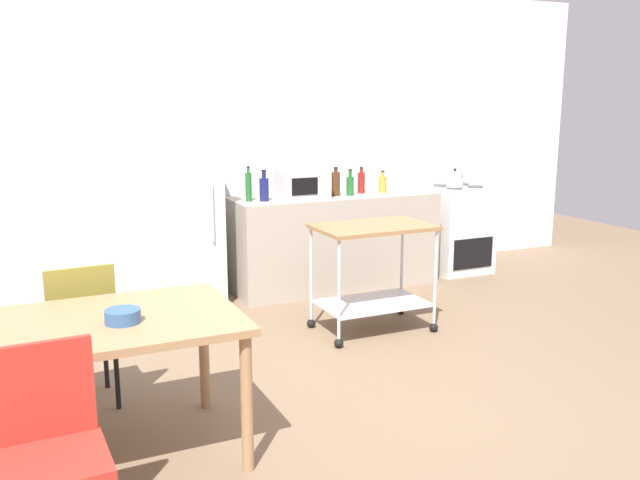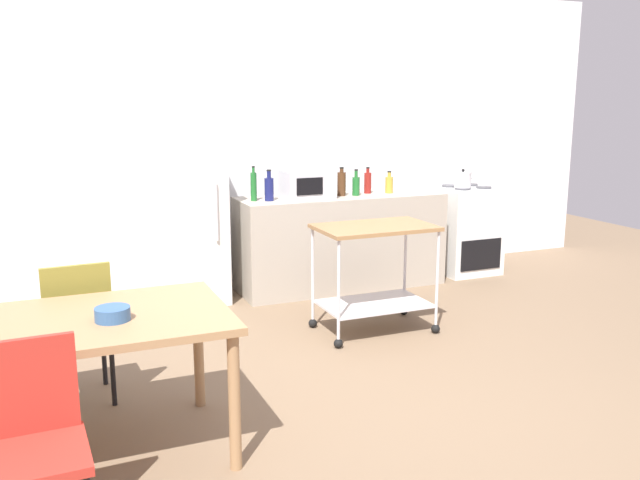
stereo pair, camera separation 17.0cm
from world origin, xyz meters
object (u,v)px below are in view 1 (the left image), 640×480
at_px(fruit_bowl, 123,316).
at_px(refrigerator, 183,218).
at_px(stove_oven, 456,229).
at_px(bottle_soda, 383,184).
at_px(dining_table, 85,338).
at_px(microwave, 301,184).
at_px(bottle_sesame_oil, 336,183).
at_px(chair_olive, 80,325).
at_px(bottle_olive_oil, 350,185).
at_px(kitchen_cart, 373,260).
at_px(bottle_sparkling_water, 249,186).
at_px(chair_red, 50,443).
at_px(kettle, 455,179).
at_px(bottle_hot_sauce, 264,188).
at_px(bottle_vinegar, 361,182).

bearing_deg(fruit_bowl, refrigerator, 70.45).
relative_size(stove_oven, bottle_soda, 4.26).
height_order(dining_table, bottle_soda, bottle_soda).
bearing_deg(microwave, fruit_bowl, -128.76).
bearing_deg(bottle_sesame_oil, fruit_bowl, -133.33).
distance_m(dining_table, chair_olive, 0.70).
distance_m(microwave, bottle_olive_oil, 0.49).
height_order(kitchen_cart, bottle_soda, bottle_soda).
relative_size(microwave, fruit_bowl, 2.68).
height_order(refrigerator, kitchen_cart, refrigerator).
bearing_deg(refrigerator, bottle_sparkling_water, -10.34).
distance_m(chair_red, bottle_soda, 4.59).
relative_size(bottle_sparkling_water, bottle_sesame_oil, 1.15).
height_order(bottle_sparkling_water, microwave, bottle_sparkling_water).
distance_m(dining_table, kettle, 4.58).
distance_m(dining_table, stove_oven, 4.73).
distance_m(refrigerator, bottle_hot_sauce, 0.77).
bearing_deg(kitchen_cart, bottle_sesame_oil, 76.93).
height_order(chair_red, bottle_sparkling_water, bottle_sparkling_water).
distance_m(chair_olive, refrigerator, 2.19).
relative_size(dining_table, chair_olive, 1.69).
height_order(kitchen_cart, fruit_bowl, kitchen_cart).
bearing_deg(microwave, stove_oven, 1.14).
relative_size(chair_olive, microwave, 1.93).
bearing_deg(bottle_vinegar, microwave, -175.24).
bearing_deg(fruit_bowl, chair_red, -121.03).
bearing_deg(kettle, bottle_soda, 176.09).
relative_size(refrigerator, microwave, 3.37).
xyz_separation_m(refrigerator, bottle_soda, (1.96, -0.12, 0.21)).
bearing_deg(chair_olive, dining_table, 83.72).
relative_size(microwave, bottle_sesame_oil, 1.68).
height_order(bottle_sesame_oil, kettle, bottle_sesame_oil).
relative_size(bottle_vinegar, fruit_bowl, 1.49).
bearing_deg(refrigerator, bottle_vinegar, -2.03).
bearing_deg(kitchen_cart, microwave, 92.81).
bearing_deg(dining_table, bottle_vinegar, 41.09).
distance_m(bottle_sparkling_water, fruit_bowl, 2.98).
xyz_separation_m(bottle_vinegar, bottle_soda, (0.20, -0.06, -0.02)).
distance_m(bottle_soda, kettle, 0.82).
bearing_deg(bottle_sparkling_water, microwave, -1.28).
bearing_deg(bottle_olive_oil, bottle_hot_sauce, 179.94).
relative_size(kitchen_cart, bottle_olive_oil, 3.63).
bearing_deg(fruit_bowl, chair_olive, 100.03).
bearing_deg(chair_red, kitchen_cart, 35.76).
relative_size(stove_oven, bottle_vinegar, 3.59).
xyz_separation_m(chair_red, bottle_olive_oil, (2.91, 3.14, 0.48)).
bearing_deg(chair_olive, bottle_sesame_oil, -148.29).
height_order(bottle_olive_oil, fruit_bowl, bottle_olive_oil).
height_order(microwave, bottle_vinegar, microwave).
xyz_separation_m(chair_olive, bottle_sparkling_water, (1.66, 1.78, 0.52)).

